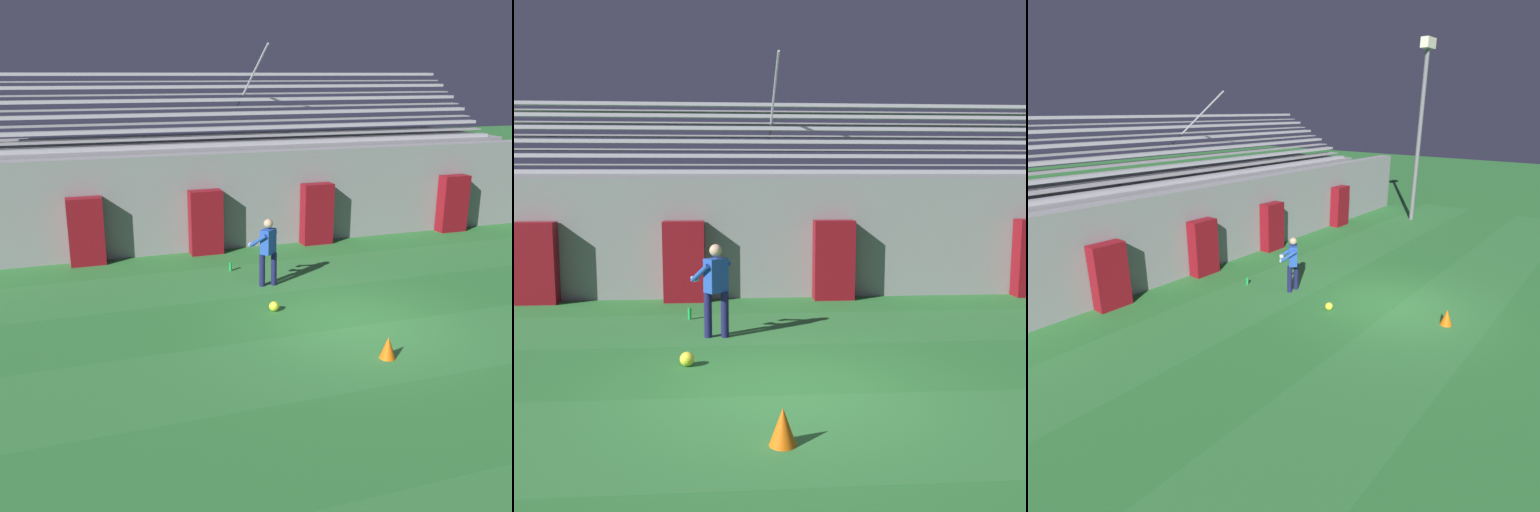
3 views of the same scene
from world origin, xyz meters
The scene contains 14 objects.
ground_plane centered at (0.00, 0.00, 0.00)m, with size 80.00×80.00×0.00m, color #2D7533.
turf_stripe_mid centered at (0.00, -1.30, 0.00)m, with size 28.00×2.35×0.01m, color #337A38.
turf_stripe_far centered at (0.00, 3.40, 0.00)m, with size 28.00×2.35×0.01m, color #337A38.
back_wall centered at (0.00, 6.50, 1.40)m, with size 24.00×0.60×2.80m, color gray.
padding_pillar_gate_left centered at (-1.72, 5.95, 0.92)m, with size 0.93×0.44×1.84m, color maroon.
padding_pillar_gate_right centered at (1.72, 5.95, 0.92)m, with size 0.93×0.44×1.84m, color maroon.
padding_pillar_far_left centered at (-5.01, 5.95, 0.92)m, with size 0.93×0.44×1.84m, color maroon.
padding_pillar_far_right centered at (6.54, 5.95, 0.92)m, with size 0.93×0.44×1.84m, color maroon.
bleacher_stand centered at (0.00, 9.19, 1.51)m, with size 18.00×4.75×5.83m.
floodlight_pole centered at (9.82, 3.79, 5.17)m, with size 0.90×0.36×8.21m.
goalkeeper centered at (-0.96, 2.82, 0.95)m, with size 0.74×0.73×1.67m.
soccer_ball centered at (-1.37, 1.21, 0.11)m, with size 0.22×0.22×0.22m, color yellow.
traffic_cone centered at (-0.19, -1.56, 0.21)m, with size 0.30×0.30×0.42m, color orange.
water_bottle centered at (-1.51, 4.18, 0.12)m, with size 0.07×0.07×0.24m, color green.
Camera 3 is at (-10.32, -4.59, 5.19)m, focal length 30.00 mm.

